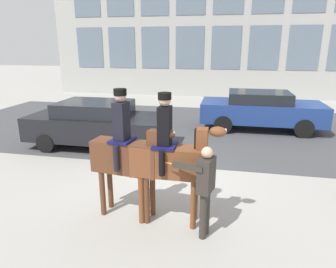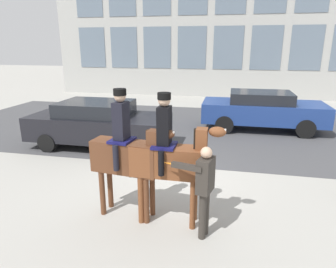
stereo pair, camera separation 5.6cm
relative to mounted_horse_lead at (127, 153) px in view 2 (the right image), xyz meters
The scene contains 7 objects.
ground_plane 2.59m from the mounted_horse_lead, 79.59° to the left, with size 80.00×80.00×0.00m, color #9E9B93.
road_surface 7.07m from the mounted_horse_lead, 86.69° to the left, with size 21.16×8.50×0.01m.
mounted_horse_lead is the anchor object (origin of this frame).
mounted_horse_companion 0.86m from the mounted_horse_lead, ahead, with size 1.81×0.65×2.53m.
pedestrian_bystander 1.62m from the mounted_horse_lead, 14.98° to the right, with size 0.90×0.44×1.70m.
street_car_near_lane 4.66m from the mounted_horse_lead, 121.29° to the left, with size 4.63×2.03×1.54m.
street_car_far_lane 7.97m from the mounted_horse_lead, 66.43° to the left, with size 4.79×2.06×1.55m.
Camera 2 is at (1.49, -7.32, 3.32)m, focal length 32.00 mm.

